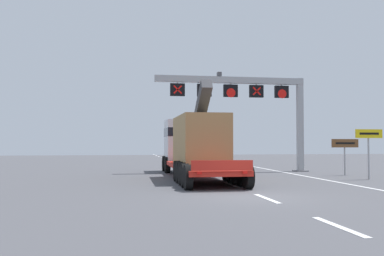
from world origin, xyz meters
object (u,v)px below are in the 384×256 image
overhead_lane_gantry (249,95)px  tourist_info_sign_brown (345,147)px  exit_sign_yellow (369,141)px  heavy_haul_truck_red (193,144)px

overhead_lane_gantry → tourist_info_sign_brown: overhead_lane_gantry is taller
overhead_lane_gantry → exit_sign_yellow: bearing=-55.3°
overhead_lane_gantry → tourist_info_sign_brown: 7.42m
overhead_lane_gantry → exit_sign_yellow: overhead_lane_gantry is taller
overhead_lane_gantry → tourist_info_sign_brown: bearing=-39.0°
heavy_haul_truck_red → exit_sign_yellow: heavy_haul_truck_red is taller
exit_sign_yellow → tourist_info_sign_brown: exit_sign_yellow is taller
overhead_lane_gantry → heavy_haul_truck_red: size_ratio=0.78×
exit_sign_yellow → tourist_info_sign_brown: 2.96m
overhead_lane_gantry → exit_sign_yellow: 9.13m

